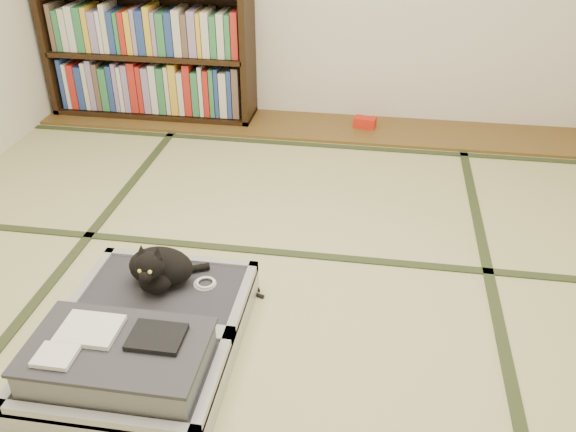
# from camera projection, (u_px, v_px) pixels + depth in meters

# --- Properties ---
(floor) EXTENTS (4.50, 4.50, 0.00)m
(floor) POSITION_uv_depth(u_px,v_px,m) (264.00, 304.00, 2.67)
(floor) COLOR tan
(floor) RESTS_ON ground
(wood_strip) EXTENTS (4.00, 0.50, 0.02)m
(wood_strip) POSITION_uv_depth(u_px,v_px,m) (317.00, 127.00, 4.36)
(wood_strip) COLOR brown
(wood_strip) RESTS_ON ground
(red_item) EXTENTS (0.16, 0.12, 0.07)m
(red_item) POSITION_uv_depth(u_px,v_px,m) (365.00, 122.00, 4.32)
(red_item) COLOR red
(red_item) RESTS_ON wood_strip
(tatami_borders) EXTENTS (4.00, 4.50, 0.01)m
(tatami_borders) POSITION_uv_depth(u_px,v_px,m) (283.00, 242.00, 3.09)
(tatami_borders) COLOR #2D381E
(tatami_borders) RESTS_ON ground
(bookcase) EXTENTS (1.48, 0.34, 0.95)m
(bookcase) POSITION_uv_depth(u_px,v_px,m) (150.00, 55.00, 4.36)
(bookcase) COLOR black
(bookcase) RESTS_ON wood_strip
(suitcase) EXTENTS (0.71, 0.94, 0.28)m
(suitcase) POSITION_uv_depth(u_px,v_px,m) (141.00, 341.00, 2.33)
(suitcase) COLOR #ADADB2
(suitcase) RESTS_ON floor
(cat) EXTENTS (0.31, 0.32, 0.25)m
(cat) POSITION_uv_depth(u_px,v_px,m) (159.00, 268.00, 2.51)
(cat) COLOR black
(cat) RESTS_ON suitcase
(cable_coil) EXTENTS (0.10, 0.10, 0.02)m
(cable_coil) POSITION_uv_depth(u_px,v_px,m) (205.00, 283.00, 2.56)
(cable_coil) COLOR white
(cable_coil) RESTS_ON suitcase
(hanger) EXTENTS (0.39, 0.25, 0.01)m
(hanger) POSITION_uv_depth(u_px,v_px,m) (219.00, 292.00, 2.74)
(hanger) COLOR black
(hanger) RESTS_ON floor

